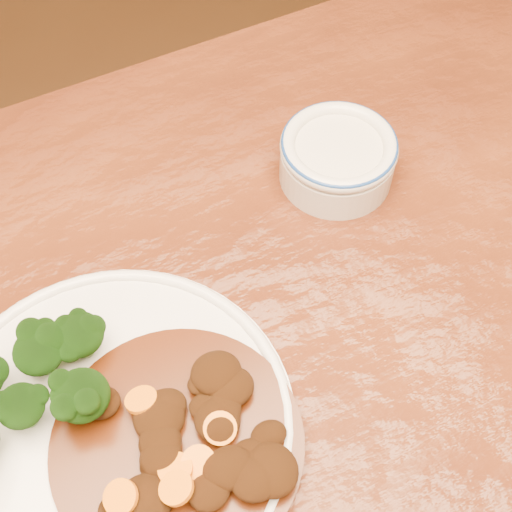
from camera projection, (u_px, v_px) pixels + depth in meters
name	position (u px, v px, depth m)	size (l,w,h in m)	color
dining_table	(266.00, 435.00, 0.68)	(1.54, 0.96, 0.75)	#5D2810
dinner_plate	(111.00, 428.00, 0.59)	(0.31, 0.31, 0.02)	silver
broccoli_florets	(15.00, 396.00, 0.57)	(0.16, 0.11, 0.05)	#6B9F52
mince_stew	(194.00, 440.00, 0.57)	(0.21, 0.21, 0.03)	#462007
dip_bowl	(338.00, 157.00, 0.73)	(0.12, 0.12, 0.05)	beige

